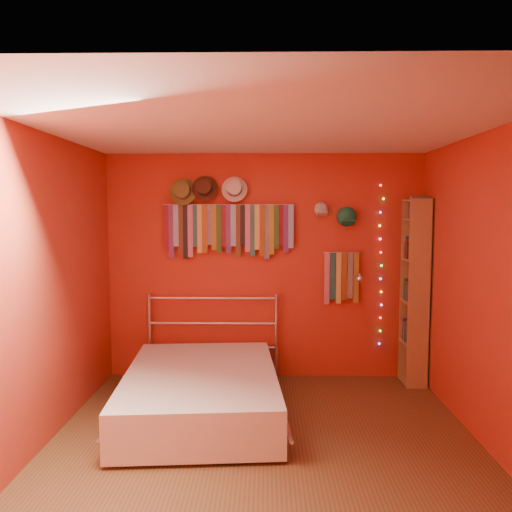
# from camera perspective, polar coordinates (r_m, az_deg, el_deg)

# --- Properties ---
(ground) EXTENTS (3.50, 3.50, 0.00)m
(ground) POSITION_cam_1_polar(r_m,az_deg,el_deg) (4.23, 0.86, -21.12)
(ground) COLOR brown
(ground) RESTS_ON ground
(back_wall) EXTENTS (3.50, 0.02, 2.50)m
(back_wall) POSITION_cam_1_polar(r_m,az_deg,el_deg) (5.57, 0.97, -1.23)
(back_wall) COLOR #AC301B
(back_wall) RESTS_ON ground
(right_wall) EXTENTS (0.02, 3.50, 2.50)m
(right_wall) POSITION_cam_1_polar(r_m,az_deg,el_deg) (4.21, 25.49, -3.83)
(right_wall) COLOR #AC301B
(right_wall) RESTS_ON ground
(left_wall) EXTENTS (0.02, 3.50, 2.50)m
(left_wall) POSITION_cam_1_polar(r_m,az_deg,el_deg) (4.23, -23.63, -3.73)
(left_wall) COLOR #AC301B
(left_wall) RESTS_ON ground
(ceiling) EXTENTS (3.50, 3.50, 0.02)m
(ceiling) POSITION_cam_1_polar(r_m,az_deg,el_deg) (3.84, 0.91, 14.58)
(ceiling) COLOR white
(ceiling) RESTS_ON back_wall
(tie_rack) EXTENTS (1.45, 0.03, 0.60)m
(tie_rack) POSITION_cam_1_polar(r_m,az_deg,el_deg) (5.49, -3.20, 3.26)
(tie_rack) COLOR silver
(tie_rack) RESTS_ON back_wall
(small_tie_rack) EXTENTS (0.40, 0.03, 0.58)m
(small_tie_rack) POSITION_cam_1_polar(r_m,az_deg,el_deg) (5.58, 9.73, -2.26)
(small_tie_rack) COLOR silver
(small_tie_rack) RESTS_ON back_wall
(fedora_olive) EXTENTS (0.30, 0.16, 0.30)m
(fedora_olive) POSITION_cam_1_polar(r_m,az_deg,el_deg) (5.52, -8.42, 7.37)
(fedora_olive) COLOR brown
(fedora_olive) RESTS_ON back_wall
(fedora_brown) EXTENTS (0.28, 0.15, 0.28)m
(fedora_brown) POSITION_cam_1_polar(r_m,az_deg,el_deg) (5.49, -5.92, 7.77)
(fedora_brown) COLOR #402316
(fedora_brown) RESTS_ON back_wall
(fedora_white) EXTENTS (0.28, 0.15, 0.28)m
(fedora_white) POSITION_cam_1_polar(r_m,az_deg,el_deg) (5.46, -2.50, 7.73)
(fedora_white) COLOR silver
(fedora_white) RESTS_ON back_wall
(cap_white) EXTENTS (0.17, 0.21, 0.17)m
(cap_white) POSITION_cam_1_polar(r_m,az_deg,el_deg) (5.52, 7.45, 5.31)
(cap_white) COLOR beige
(cap_white) RESTS_ON back_wall
(cap_green) EXTENTS (0.20, 0.25, 0.20)m
(cap_green) POSITION_cam_1_polar(r_m,az_deg,el_deg) (5.56, 10.31, 4.42)
(cap_green) COLOR #1A7556
(cap_green) RESTS_ON back_wall
(fairy_lights) EXTENTS (0.06, 0.02, 1.79)m
(fairy_lights) POSITION_cam_1_polar(r_m,az_deg,el_deg) (5.68, 14.07, -1.07)
(fairy_lights) COLOR #FF3333
(fairy_lights) RESTS_ON back_wall
(reading_lamp) EXTENTS (0.08, 0.33, 0.10)m
(reading_lamp) POSITION_cam_1_polar(r_m,az_deg,el_deg) (5.42, 11.69, -2.52)
(reading_lamp) COLOR silver
(reading_lamp) RESTS_ON back_wall
(bookshelf) EXTENTS (0.25, 0.34, 2.00)m
(bookshelf) POSITION_cam_1_polar(r_m,az_deg,el_deg) (5.63, 18.11, -3.81)
(bookshelf) COLOR olive
(bookshelf) RESTS_ON ground
(bed) EXTENTS (1.60, 2.04, 0.96)m
(bed) POSITION_cam_1_polar(r_m,az_deg,el_deg) (4.77, -6.27, -15.09)
(bed) COLOR silver
(bed) RESTS_ON ground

